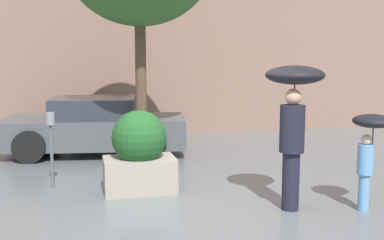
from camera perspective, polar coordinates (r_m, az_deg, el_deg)
ground_plane at (r=6.84m, az=-0.66°, el=-10.70°), size 40.00×40.00×0.00m
building_facade at (r=12.93m, az=-7.15°, el=11.50°), size 18.00×0.30×6.00m
planter_box at (r=7.63m, az=-6.27°, el=-3.82°), size 1.12×0.86×1.30m
person_adult at (r=6.81m, az=11.95°, el=1.74°), size 0.82×0.82×2.02m
person_child at (r=7.06m, az=20.38°, el=-2.14°), size 0.57×0.57×1.35m
parked_car_near at (r=10.71m, az=-11.44°, el=-0.83°), size 4.10×2.32×1.23m
parking_meter at (r=8.08m, az=-16.39°, el=-1.58°), size 0.14×0.14×1.24m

